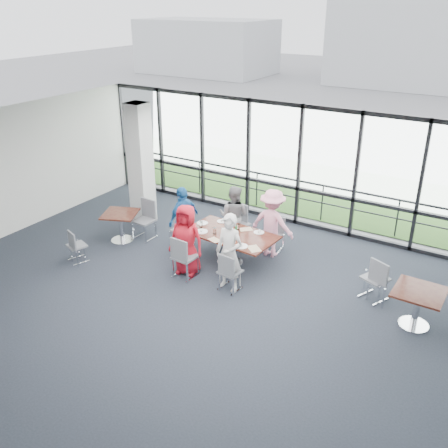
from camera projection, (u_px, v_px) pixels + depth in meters
The scene contains 39 objects.
floor at pixel (189, 315), 9.63m from camera, with size 12.00×10.00×0.02m, color #1F252C.
ceiling at pixel (183, 154), 8.29m from camera, with size 12.00×10.00×0.04m, color white.
curtain_wall_back at pixel (299, 167), 12.83m from camera, with size 12.00×0.10×3.20m, color white.
structural_column at pixel (141, 164), 13.00m from camera, with size 0.50×0.50×3.20m, color silver.
apron at pixel (354, 173), 17.38m from camera, with size 80.00×70.00×0.02m, color gray.
grass_strip at pixel (334, 189), 15.82m from camera, with size 80.00×5.00×0.01m, color #355B25.
hangar_aux at pixel (207, 47), 39.05m from camera, with size 10.00×6.00×4.00m, color #BABCC0.
guard_rail at pixel (305, 199), 13.76m from camera, with size 0.06×0.06×12.00m, color #2D2D33.
main_table at pixel (231, 238), 11.23m from camera, with size 2.10×1.26×0.75m.
side_table_left at pixel (120, 218), 12.28m from camera, with size 1.05×1.05×0.75m.
side_table_right at pixel (419, 296), 9.04m from camera, with size 0.89×0.89×0.75m.
diner_near_left at pixel (186, 240), 10.78m from camera, with size 0.78×0.51×1.60m, color #AF111F.
diner_near_right at pixel (229, 253), 10.15m from camera, with size 0.61×0.45×1.68m, color silver.
diner_far_left at pixel (234, 216), 12.02m from camera, with size 0.75×0.46×1.53m, color slate.
diner_far_right at pixel (272, 223), 11.52m from camera, with size 1.06×0.55×1.64m, color pink.
diner_end at pixel (184, 219), 11.82m from camera, with size 0.93×0.51×1.59m, color #1A5899.
chair_main_nl at pixel (185, 257), 10.75m from camera, with size 0.47×0.47×0.95m, color slate, non-canonical shape.
chair_main_nr at pixel (230, 272), 10.28m from camera, with size 0.42×0.42×0.85m, color slate, non-canonical shape.
chair_main_fl at pixel (239, 224), 12.36m from camera, with size 0.44×0.44×0.89m, color slate, non-canonical shape.
chair_main_fr at pixel (272, 236), 11.85m from camera, with size 0.40×0.40×0.83m, color slate, non-canonical shape.
chair_main_end at pixel (182, 230), 12.09m from camera, with size 0.42×0.42×0.86m, color slate, non-canonical shape.
chair_spare_la at pixel (77, 246), 11.41m from camera, with size 0.39×0.39×0.79m, color slate, non-canonical shape.
chair_spare_lb at pixel (144, 221), 12.47m from camera, with size 0.47×0.47×0.96m, color slate, non-canonical shape.
chair_spare_r at pixel (375, 278), 9.95m from camera, with size 0.46×0.46×0.93m, color slate, non-canonical shape.
plate_nl at pixel (202, 231), 11.26m from camera, with size 0.28×0.28×0.01m, color white.
plate_nr at pixel (242, 246), 10.59m from camera, with size 0.27×0.27×0.01m, color white.
plate_fl at pixel (222, 221), 11.77m from camera, with size 0.24×0.24×0.01m, color white.
plate_fr at pixel (259, 232), 11.22m from camera, with size 0.24×0.24×0.01m, color white.
plate_end at pixel (202, 223), 11.67m from camera, with size 0.26×0.26×0.01m, color white.
tumbler_a at pixel (215, 231), 11.13m from camera, with size 0.08×0.08×0.15m, color white.
tumbler_b at pixel (235, 237), 10.85m from camera, with size 0.07×0.07×0.14m, color white.
tumbler_c at pixel (239, 227), 11.34m from camera, with size 0.07×0.07×0.13m, color white.
tumbler_d at pixel (201, 225), 11.43m from camera, with size 0.07×0.07×0.15m, color white.
menu_a at pixel (215, 240), 10.88m from camera, with size 0.27×0.19×0.00m, color silver.
menu_b at pixel (254, 249), 10.50m from camera, with size 0.32×0.23×0.00m, color silver.
menu_c at pixel (246, 229), 11.38m from camera, with size 0.29×0.20×0.00m, color silver.
condiment_caddy at pixel (234, 233), 11.18m from camera, with size 0.10×0.07×0.04m, color black.
ketchup_bottle at pixel (233, 229), 11.18m from camera, with size 0.06×0.06×0.18m, color #B22606.
green_bottle at pixel (236, 230), 11.11m from camera, with size 0.05×0.05×0.20m, color #1E672E.
Camera 1 is at (4.78, -6.48, 5.60)m, focal length 40.00 mm.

